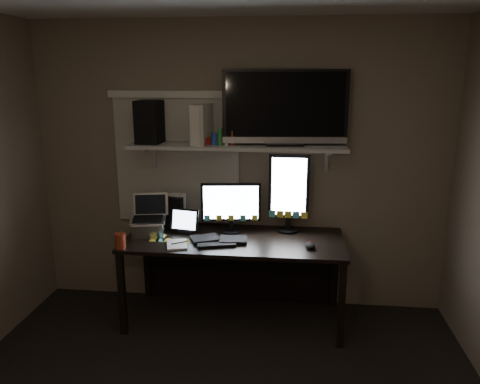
# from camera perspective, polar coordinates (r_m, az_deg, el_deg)

# --- Properties ---
(back_wall) EXTENTS (3.60, 0.00, 3.60)m
(back_wall) POSITION_cam_1_polar(r_m,az_deg,el_deg) (4.09, -0.10, 2.97)
(back_wall) COLOR #6C5E4E
(back_wall) RESTS_ON floor
(window_blinds) EXTENTS (1.10, 0.02, 1.10)m
(window_blinds) POSITION_cam_1_polar(r_m,az_deg,el_deg) (4.17, -7.68, 3.74)
(window_blinds) COLOR beige
(window_blinds) RESTS_ON back_wall
(desk) EXTENTS (1.80, 0.75, 0.73)m
(desk) POSITION_cam_1_polar(r_m,az_deg,el_deg) (4.05, -0.50, -7.45)
(desk) COLOR black
(desk) RESTS_ON floor
(wall_shelf) EXTENTS (1.80, 0.35, 0.03)m
(wall_shelf) POSITION_cam_1_polar(r_m,az_deg,el_deg) (3.88, -0.39, 5.57)
(wall_shelf) COLOR #A4A4A0
(wall_shelf) RESTS_ON back_wall
(monitor_landscape) EXTENTS (0.51, 0.12, 0.44)m
(monitor_landscape) POSITION_cam_1_polar(r_m,az_deg,el_deg) (3.95, -1.12, -1.92)
(monitor_landscape) COLOR black
(monitor_landscape) RESTS_ON desk
(monitor_portrait) EXTENTS (0.34, 0.08, 0.68)m
(monitor_portrait) POSITION_cam_1_polar(r_m,az_deg,el_deg) (3.98, 5.96, -0.09)
(monitor_portrait) COLOR black
(monitor_portrait) RESTS_ON desk
(keyboard) EXTENTS (0.49, 0.30, 0.03)m
(keyboard) POSITION_cam_1_polar(r_m,az_deg,el_deg) (3.82, -2.58, -5.80)
(keyboard) COLOR black
(keyboard) RESTS_ON desk
(mouse) EXTENTS (0.09, 0.13, 0.04)m
(mouse) POSITION_cam_1_polar(r_m,az_deg,el_deg) (3.71, 8.55, -6.46)
(mouse) COLOR black
(mouse) RESTS_ON desk
(notepad) EXTENTS (0.21, 0.25, 0.01)m
(notepad) POSITION_cam_1_polar(r_m,az_deg,el_deg) (3.76, -7.71, -6.36)
(notepad) COLOR silver
(notepad) RESTS_ON desk
(tablet) EXTENTS (0.26, 0.15, 0.22)m
(tablet) POSITION_cam_1_polar(r_m,az_deg,el_deg) (3.99, -6.76, -3.55)
(tablet) COLOR black
(tablet) RESTS_ON desk
(file_sorter) EXTENTS (0.26, 0.17, 0.31)m
(file_sorter) POSITION_cam_1_polar(r_m,az_deg,el_deg) (4.15, -8.34, -2.23)
(file_sorter) COLOR black
(file_sorter) RESTS_ON desk
(laptop) EXTENTS (0.33, 0.29, 0.33)m
(laptop) POSITION_cam_1_polar(r_m,az_deg,el_deg) (3.99, -11.19, -2.91)
(laptop) COLOR #A5A5A9
(laptop) RESTS_ON desk
(cup) EXTENTS (0.11, 0.11, 0.12)m
(cup) POSITION_cam_1_polar(r_m,az_deg,el_deg) (3.76, -14.38, -5.79)
(cup) COLOR maroon
(cup) RESTS_ON desk
(sticky_notes) EXTENTS (0.35, 0.29, 0.00)m
(sticky_notes) POSITION_cam_1_polar(r_m,az_deg,el_deg) (3.87, -8.47, -5.83)
(sticky_notes) COLOR yellow
(sticky_notes) RESTS_ON desk
(tv) EXTENTS (1.02, 0.27, 0.61)m
(tv) POSITION_cam_1_polar(r_m,az_deg,el_deg) (3.84, 5.51, 10.18)
(tv) COLOR black
(tv) RESTS_ON wall_shelf
(game_console) EXTENTS (0.15, 0.29, 0.33)m
(game_console) POSITION_cam_1_polar(r_m,az_deg,el_deg) (3.91, -4.68, 8.22)
(game_console) COLOR beige
(game_console) RESTS_ON wall_shelf
(speaker) EXTENTS (0.20, 0.24, 0.36)m
(speaker) POSITION_cam_1_polar(r_m,az_deg,el_deg) (4.02, -10.98, 8.38)
(speaker) COLOR black
(speaker) RESTS_ON wall_shelf
(bottles) EXTENTS (0.22, 0.06, 0.14)m
(bottles) POSITION_cam_1_polar(r_m,az_deg,el_deg) (3.85, -2.44, 6.76)
(bottles) COLOR #A50F0C
(bottles) RESTS_ON wall_shelf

